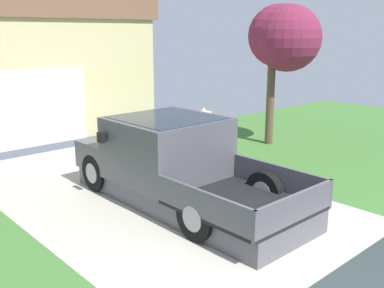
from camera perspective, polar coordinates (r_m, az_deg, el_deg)
The scene contains 4 objects.
pickup_truck at distance 9.00m, azimuth -2.67°, elevation -2.50°, with size 2.20×5.22×1.69m.
person_with_hat at distance 10.26m, azimuth 1.49°, elevation 0.47°, with size 0.49×0.38×1.68m.
handbag at distance 10.16m, azimuth 2.14°, elevation -4.29°, with size 0.32×0.21×0.39m.
front_yard_tree at distance 13.58m, azimuth 11.77°, elevation 13.31°, with size 1.95×2.23×4.17m.
Camera 1 is at (-5.20, -2.85, 3.35)m, focal length 41.25 mm.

